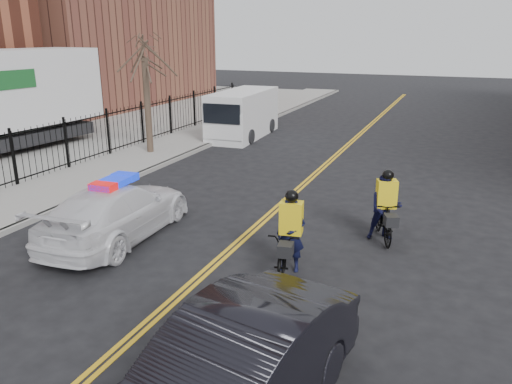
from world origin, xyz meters
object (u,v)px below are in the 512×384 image
at_px(dark_sedan, 231,378).
at_px(cargo_van, 242,115).
at_px(cyclist_far, 385,213).
at_px(cyclist_near, 291,243).
at_px(police_cruiser, 117,211).

relative_size(dark_sedan, cargo_van, 0.86).
bearing_deg(cyclist_far, cargo_van, 108.23).
bearing_deg(cyclist_near, cyclist_far, 48.09).
height_order(dark_sedan, cargo_van, cargo_van).
bearing_deg(dark_sedan, cyclist_far, 92.53).
xyz_separation_m(cyclist_near, cyclist_far, (1.67, 2.58, 0.08)).
relative_size(cargo_van, cyclist_near, 2.82).
distance_m(police_cruiser, cyclist_near, 4.75).
height_order(cargo_van, cyclist_far, cargo_van).
xyz_separation_m(dark_sedan, cyclist_near, (-0.80, 4.82, -0.15)).
distance_m(police_cruiser, cyclist_far, 6.89).
height_order(cyclist_near, cyclist_far, cyclist_near).
xyz_separation_m(dark_sedan, cyclist_far, (0.86, 7.40, -0.07)).
bearing_deg(police_cruiser, dark_sedan, 134.94).
bearing_deg(cargo_van, dark_sedan, -69.29).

